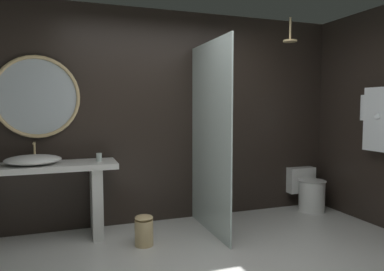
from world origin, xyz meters
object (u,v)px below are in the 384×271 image
Objects in this scene: vessel_sink at (33,160)px; rain_shower_head at (290,38)px; waste_bin at (144,230)px; tumbler_cup at (99,157)px; round_wall_mirror at (37,97)px; hanging_bathrobe at (382,117)px; toilet at (308,190)px.

vessel_sink is 3.23m from rain_shower_head.
vessel_sink reaches higher than waste_bin.
waste_bin is (-1.86, -0.20, -2.09)m from rain_shower_head.
tumbler_cup is 0.94m from round_wall_mirror.
hanging_bathrobe reaches higher than tumbler_cup.
rain_shower_head reaches higher than round_wall_mirror.
tumbler_cup is 3.22m from hanging_bathrobe.
rain_shower_head reaches higher than tumbler_cup.
tumbler_cup is at bearing -179.05° from toilet.
vessel_sink is 1.36m from waste_bin.
vessel_sink is at bearing -179.15° from toilet.
tumbler_cup is 0.11× the size of hanging_bathrobe.
round_wall_mirror reaches higher than toilet.
toilet is 1.76× the size of waste_bin.
hanging_bathrobe is (3.73, -0.88, 0.43)m from vessel_sink.
vessel_sink is at bearing 156.81° from waste_bin.
vessel_sink is 0.70× the size of hanging_bathrobe.
waste_bin is at bearing -173.71° from rain_shower_head.
tumbler_cup is 0.94m from waste_bin.
rain_shower_head is at bearing -6.44° from tumbler_cup.
vessel_sink is at bearing -179.56° from tumbler_cup.
hanging_bathrobe is (0.82, -0.63, -0.94)m from rain_shower_head.
vessel_sink is at bearing 175.11° from rain_shower_head.
hanging_bathrobe is at bearing -16.12° from tumbler_cup.
hanging_bathrobe is 1.42m from toilet.
tumbler_cup is 0.28× the size of waste_bin.
toilet is at bearing -3.24° from round_wall_mirror.
round_wall_mirror is 1.85m from waste_bin.
rain_shower_head is at bearing -4.89° from vessel_sink.
vessel_sink is 0.62× the size of round_wall_mirror.
rain_shower_head is 2.08m from toilet.
tumbler_cup is at bearing 173.56° from rain_shower_head.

